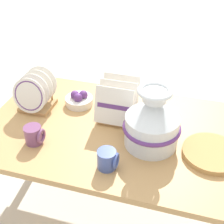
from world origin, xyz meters
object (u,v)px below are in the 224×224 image
(wicker_charger_stack, at_px, (211,153))
(fruit_bowl, at_px, (79,99))
(dish_rack_square_plates, at_px, (117,107))
(dish_rack_round_plates, at_px, (35,95))
(mug_cobalt_glaze, at_px, (108,159))
(mug_plum_glaze, at_px, (34,135))
(ceramic_vase, at_px, (152,122))

(wicker_charger_stack, height_order, fruit_bowl, fruit_bowl)
(dish_rack_square_plates, distance_m, fruit_bowl, 0.27)
(wicker_charger_stack, bearing_deg, fruit_bowl, 162.95)
(dish_rack_round_plates, height_order, mug_cobalt_glaze, dish_rack_round_plates)
(wicker_charger_stack, distance_m, mug_plum_glaze, 0.88)
(ceramic_vase, xyz_separation_m, dish_rack_round_plates, (-0.70, 0.12, -0.05))
(dish_rack_round_plates, distance_m, wicker_charger_stack, 1.02)
(mug_cobalt_glaze, xyz_separation_m, fruit_bowl, (-0.32, 0.46, -0.02))
(dish_rack_round_plates, xyz_separation_m, dish_rack_square_plates, (0.48, 0.04, -0.01))
(dish_rack_round_plates, height_order, mug_plum_glaze, dish_rack_round_plates)
(dish_rack_square_plates, bearing_deg, dish_rack_round_plates, -175.69)
(dish_rack_square_plates, xyz_separation_m, fruit_bowl, (-0.26, 0.07, -0.04))
(dish_rack_round_plates, height_order, wicker_charger_stack, dish_rack_round_plates)
(dish_rack_round_plates, xyz_separation_m, mug_plum_glaze, (0.14, -0.28, -0.04))
(wicker_charger_stack, bearing_deg, mug_cobalt_glaze, -154.76)
(ceramic_vase, height_order, dish_rack_square_plates, ceramic_vase)
(ceramic_vase, xyz_separation_m, dish_rack_square_plates, (-0.22, 0.16, -0.06))
(mug_cobalt_glaze, bearing_deg, dish_rack_square_plates, 98.89)
(ceramic_vase, relative_size, mug_plum_glaze, 3.32)
(ceramic_vase, xyz_separation_m, mug_plum_glaze, (-0.57, -0.16, -0.09))
(wicker_charger_stack, xyz_separation_m, mug_plum_glaze, (-0.87, -0.15, 0.03))
(ceramic_vase, bearing_deg, dish_rack_round_plates, 169.94)
(ceramic_vase, distance_m, fruit_bowl, 0.54)
(dish_rack_square_plates, height_order, mug_cobalt_glaze, dish_rack_square_plates)
(mug_cobalt_glaze, relative_size, fruit_bowl, 0.59)
(dish_rack_square_plates, relative_size, mug_plum_glaze, 2.34)
(wicker_charger_stack, distance_m, fruit_bowl, 0.82)
(mug_cobalt_glaze, bearing_deg, wicker_charger_stack, 25.24)
(dish_rack_round_plates, relative_size, fruit_bowl, 1.34)
(dish_rack_square_plates, height_order, wicker_charger_stack, dish_rack_square_plates)
(dish_rack_square_plates, bearing_deg, wicker_charger_stack, -17.74)
(mug_cobalt_glaze, bearing_deg, mug_plum_glaze, 170.91)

